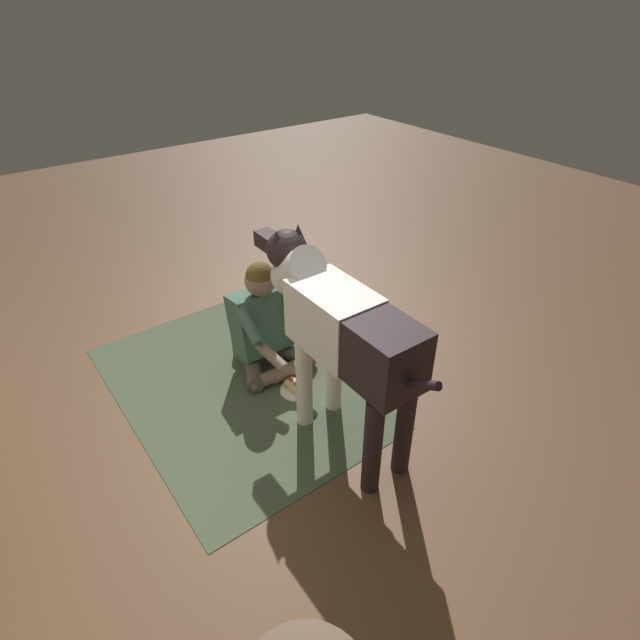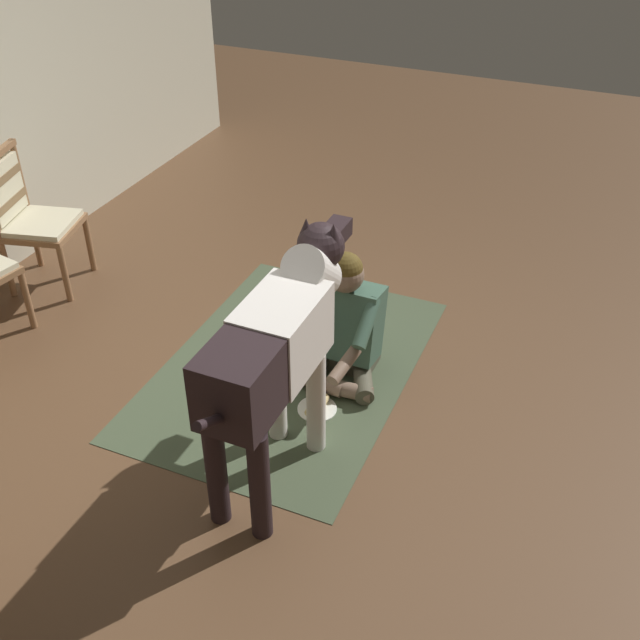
# 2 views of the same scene
# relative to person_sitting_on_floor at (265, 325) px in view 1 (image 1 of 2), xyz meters

# --- Properties ---
(ground_plane) EXTENTS (12.74, 12.74, 0.00)m
(ground_plane) POSITION_rel_person_sitting_on_floor_xyz_m (-0.36, 0.21, -0.33)
(ground_plane) COLOR brown
(area_rug) EXTENTS (2.07, 1.43, 0.01)m
(area_rug) POSITION_rel_person_sitting_on_floor_xyz_m (-0.09, 0.32, -0.33)
(area_rug) COLOR #435038
(area_rug) RESTS_ON ground
(person_sitting_on_floor) EXTENTS (0.64, 0.58, 0.81)m
(person_sitting_on_floor) POSITION_rel_person_sitting_on_floor_xyz_m (0.00, 0.00, 0.00)
(person_sitting_on_floor) COLOR #4E4A3A
(person_sitting_on_floor) RESTS_ON ground
(large_dog) EXTENTS (1.52, 0.34, 1.19)m
(large_dog) POSITION_rel_person_sitting_on_floor_xyz_m (-0.84, 0.01, 0.44)
(large_dog) COLOR silver
(large_dog) RESTS_ON ground
(hot_dog_on_plate) EXTENTS (0.23, 0.23, 0.06)m
(hot_dog_on_plate) POSITION_rel_person_sitting_on_floor_xyz_m (-0.38, 0.00, -0.31)
(hot_dog_on_plate) COLOR white
(hot_dog_on_plate) RESTS_ON ground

